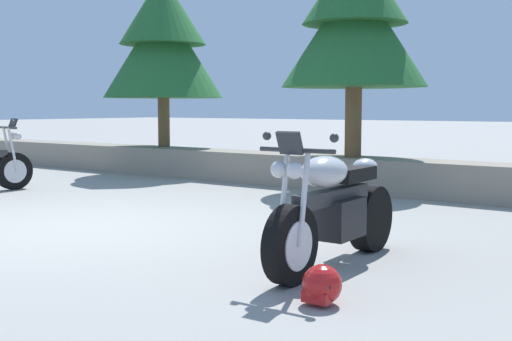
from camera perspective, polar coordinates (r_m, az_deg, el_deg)
ground_plane at (r=7.65m, az=-15.81°, el=-4.82°), size 120.00×120.00×0.00m
stone_wall at (r=11.19m, az=3.93°, el=0.03°), size 36.00×0.80×0.55m
motorcycle_silver_centre at (r=5.52m, az=6.86°, el=-3.52°), size 0.67×2.06×1.18m
rider_helmet at (r=4.52m, az=5.80°, el=-10.07°), size 0.28×0.28×0.28m
pine_tree_far_left at (r=13.51m, az=-8.26°, el=11.46°), size 2.44×2.44×3.50m
pine_tree_mid_left at (r=10.70m, az=8.74°, el=13.62°), size 2.34×2.34×3.94m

